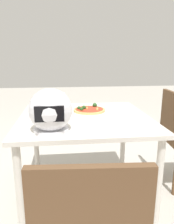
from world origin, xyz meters
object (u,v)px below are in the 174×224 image
at_px(motorcycle_helmet, 51,111).
at_px(drinking_glass, 62,100).
at_px(dining_table, 85,126).
at_px(pizza, 89,110).

xyz_separation_m(motorcycle_helmet, drinking_glass, (-0.07, -0.70, -0.07)).
relative_size(dining_table, pizza, 3.82).
distance_m(pizza, motorcycle_helmet, 0.55).
bearing_deg(motorcycle_helmet, drinking_glass, -95.56).
bearing_deg(motorcycle_helmet, dining_table, -127.44).
distance_m(dining_table, drinking_glass, 0.44).
xyz_separation_m(dining_table, drinking_glass, (0.18, -0.38, 0.15)).
bearing_deg(dining_table, drinking_glass, -64.14).
distance_m(pizza, drinking_glass, 0.35).
bearing_deg(dining_table, motorcycle_helmet, 52.56).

